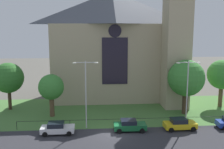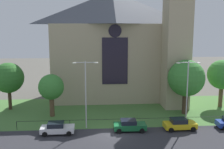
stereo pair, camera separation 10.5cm
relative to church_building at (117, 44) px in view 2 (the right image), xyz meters
The scene contains 14 objects.
ground 13.60m from the church_building, 104.67° to the right, with size 160.00×160.00×0.00m, color #56544C.
road_asphalt 23.14m from the church_building, 96.24° to the right, with size 120.00×8.00×0.01m, color #2D2D33.
grass_verge 14.94m from the church_building, 102.00° to the right, with size 120.00×20.00×0.01m, color #477538.
church_building is the anchor object (origin of this frame).
iron_railing 18.63m from the church_building, 92.75° to the right, with size 27.91×0.07×1.13m.
tree_left_near 16.42m from the church_building, 134.78° to the right, with size 3.83×3.83×6.48m.
tree_right_near 15.55m from the church_building, 49.03° to the right, with size 5.65×5.65×8.52m.
tree_left_far 20.11m from the church_building, 159.52° to the right, with size 4.94×4.94×7.77m.
tree_right_far 19.45m from the church_building, 24.52° to the right, with size 4.95×4.95×8.03m.
streetlamp_near 17.74m from the church_building, 108.86° to the right, with size 3.37×0.26×9.06m.
streetlamp_far 18.72m from the church_building, 63.44° to the right, with size 3.37×0.26×8.94m.
parked_car_white 22.29m from the church_building, 117.07° to the right, with size 4.21×2.05×1.51m.
parked_car_green 20.05m from the church_building, 89.71° to the right, with size 4.23×2.08×1.51m.
parked_car_yellow 21.18m from the church_building, 69.08° to the right, with size 4.26×2.14×1.51m.
Camera 2 is at (-2.38, -31.71, 13.15)m, focal length 42.64 mm.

